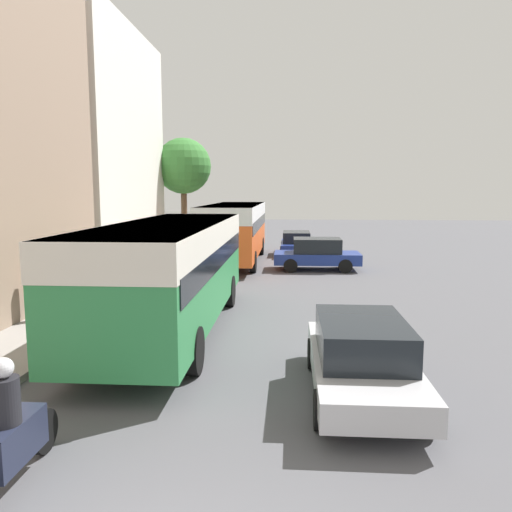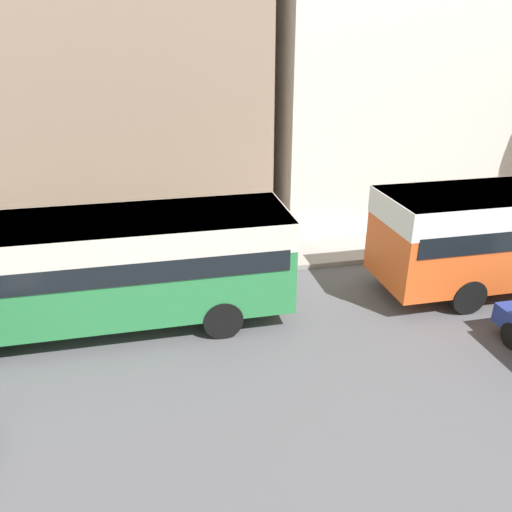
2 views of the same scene
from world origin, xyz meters
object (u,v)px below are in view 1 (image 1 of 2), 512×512
at_px(bus_lead, 170,261).
at_px(pedestrian_near_curb, 192,237).
at_px(bus_following, 235,225).
at_px(pedestrian_walking_away, 37,293).
at_px(car_crossing, 361,356).
at_px(car_far_curb, 296,243).
at_px(car_distant, 317,254).
at_px(motorcycle_behind_lead, 10,436).

xyz_separation_m(bus_lead, pedestrian_near_curb, (-2.46, 15.17, -0.84)).
xyz_separation_m(bus_following, pedestrian_near_curb, (-2.75, 2.28, -0.90)).
xyz_separation_m(bus_following, pedestrian_walking_away, (-4.11, -12.60, -1.02)).
height_order(car_crossing, car_far_curb, car_crossing).
relative_size(car_distant, pedestrian_walking_away, 2.55).
bearing_deg(bus_lead, car_distant, 67.56).
xyz_separation_m(bus_following, car_far_curb, (3.22, 3.30, -1.25)).
relative_size(bus_following, car_far_curb, 2.47).
relative_size(bus_lead, car_distant, 2.46).
relative_size(car_crossing, car_distant, 1.10).
height_order(bus_lead, motorcycle_behind_lead, bus_lead).
height_order(car_crossing, pedestrian_near_curb, pedestrian_near_curb).
bearing_deg(pedestrian_near_curb, motorcycle_behind_lead, -84.62).
distance_m(bus_lead, pedestrian_walking_away, 3.96).
bearing_deg(car_crossing, car_distant, 90.20).
bearing_deg(motorcycle_behind_lead, pedestrian_near_curb, 95.38).
bearing_deg(car_far_curb, car_distant, -80.60).
bearing_deg(car_crossing, pedestrian_walking_away, 153.33).
bearing_deg(car_distant, bus_lead, -22.44).
distance_m(bus_lead, bus_following, 12.89).
relative_size(bus_lead, motorcycle_behind_lead, 4.39).
xyz_separation_m(bus_following, car_crossing, (4.18, -16.76, -1.22)).
height_order(bus_lead, car_far_curb, bus_lead).
bearing_deg(bus_following, bus_lead, -91.26).
bearing_deg(bus_following, motorcycle_behind_lead, -91.87).
xyz_separation_m(bus_lead, bus_following, (0.28, 12.89, 0.06)).
bearing_deg(car_far_curb, pedestrian_walking_away, -114.77).
xyz_separation_m(bus_following, car_distant, (4.13, -2.20, -1.19)).
xyz_separation_m(bus_lead, pedestrian_walking_away, (-3.83, 0.29, -0.96)).
bearing_deg(pedestrian_walking_away, bus_lead, -4.31).
bearing_deg(motorcycle_behind_lead, pedestrian_walking_away, 115.22).
bearing_deg(car_crossing, bus_lead, 139.02).
distance_m(car_crossing, car_far_curb, 20.09).
distance_m(car_crossing, pedestrian_walking_away, 9.28).
xyz_separation_m(bus_lead, motorcycle_behind_lead, (-0.37, -7.06, -1.22)).
relative_size(bus_lead, car_far_curb, 2.35).
distance_m(bus_following, car_crossing, 17.32).
bearing_deg(car_crossing, car_far_curb, 92.74).
bearing_deg(car_crossing, pedestrian_near_curb, 109.98).
bearing_deg(pedestrian_near_curb, bus_lead, -80.78).
distance_m(motorcycle_behind_lead, pedestrian_walking_away, 8.13).
height_order(bus_lead, pedestrian_walking_away, bus_lead).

